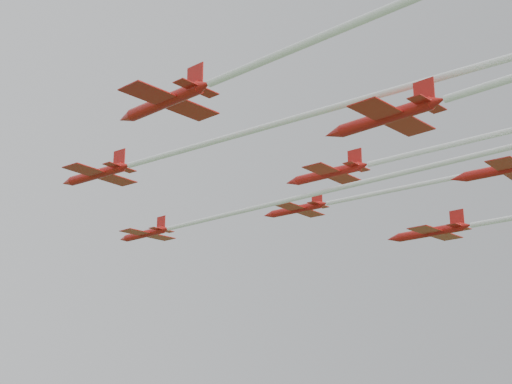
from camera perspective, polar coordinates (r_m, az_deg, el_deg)
jet_lead at (r=82.72m, az=-0.25°, el=-1.32°), size 20.98×65.85×2.36m
jet_row2_left at (r=68.55m, az=-3.20°, el=4.13°), size 24.89×61.22×2.58m
jet_row2_right at (r=86.24m, az=13.01°, el=0.60°), size 23.24×62.18×2.43m
jet_row3_left at (r=49.17m, az=4.38°, el=11.94°), size 18.70×57.51×2.59m
jet_row3_mid at (r=73.01m, az=13.32°, el=3.22°), size 18.21×48.02×2.53m
jet_row3_right at (r=93.95m, az=19.73°, el=-1.97°), size 16.80×51.73×2.96m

